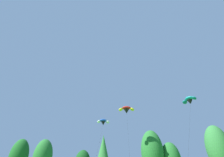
% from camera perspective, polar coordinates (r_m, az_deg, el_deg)
% --- Properties ---
extents(treeline_tree_a, '(5.22, 5.22, 12.66)m').
position_cam_1_polar(treeline_tree_a, '(59.81, -29.25, -22.28)').
color(treeline_tree_a, '#472D19').
rests_on(treeline_tree_a, ground_plane).
extents(treeline_tree_b, '(4.98, 4.98, 11.78)m').
position_cam_1_polar(treeline_tree_b, '(52.73, -22.60, -23.55)').
color(treeline_tree_b, '#472D19').
rests_on(treeline_tree_b, ground_plane).
extents(treeline_tree_d, '(4.13, 4.13, 11.50)m').
position_cam_1_polar(treeline_tree_d, '(43.19, -3.04, -24.27)').
color(treeline_tree_d, '#472D19').
rests_on(treeline_tree_d, ground_plane).
extents(treeline_tree_e, '(5.17, 5.17, 12.49)m').
position_cam_1_polar(treeline_tree_e, '(43.62, 13.58, -23.14)').
color(treeline_tree_e, '#472D19').
rests_on(treeline_tree_e, ground_plane).
extents(treeline_tree_g, '(5.51, 5.51, 13.74)m').
position_cam_1_polar(treeline_tree_g, '(49.59, 32.58, -19.44)').
color(treeline_tree_g, '#472D19').
rests_on(treeline_tree_g, ground_plane).
extents(parafoil_kite_high_blue_white, '(6.39, 21.56, 14.90)m').
position_cam_1_polar(parafoil_kite_high_blue_white, '(47.61, -3.01, -14.58)').
color(parafoil_kite_high_blue_white, blue).
extents(parafoil_kite_mid_red_yellow, '(3.92, 11.68, 15.79)m').
position_cam_1_polar(parafoil_kite_mid_red_yellow, '(40.22, 4.95, -10.51)').
color(parafoil_kite_mid_red_yellow, red).
extents(parafoil_kite_far_teal, '(6.56, 9.19, 16.67)m').
position_cam_1_polar(parafoil_kite_far_teal, '(40.85, 24.90, -6.72)').
color(parafoil_kite_far_teal, teal).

